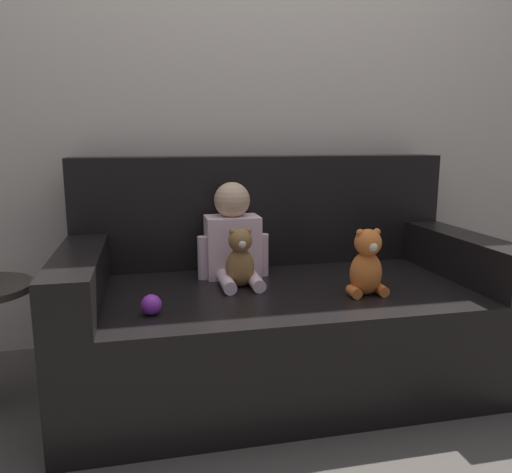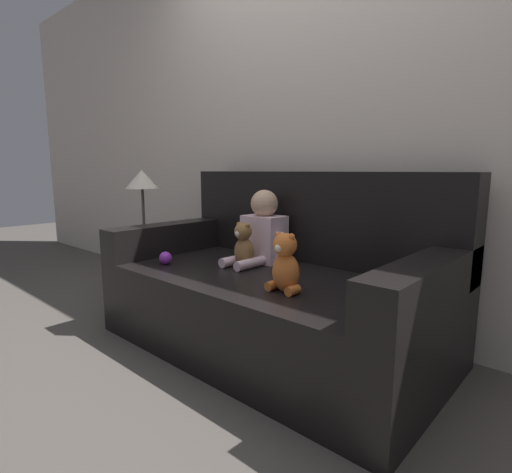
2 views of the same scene
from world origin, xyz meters
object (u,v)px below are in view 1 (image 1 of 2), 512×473
plush_toy_side (367,264)px  person_baby (233,238)px  teddy_bear_brown (240,259)px  toy_ball (151,305)px  couch (278,302)px

plush_toy_side → person_baby: bearing=140.9°
teddy_bear_brown → person_baby: bearing=90.6°
plush_toy_side → toy_ball: (-0.79, -0.05, -0.08)m
person_baby → plush_toy_side: bearing=-39.1°
plush_toy_side → toy_ball: size_ratio=3.66×
teddy_bear_brown → toy_ball: (-0.35, -0.25, -0.08)m
couch → plush_toy_side: size_ratio=6.73×
couch → teddy_bear_brown: couch is taller
person_baby → toy_ball: (-0.35, -0.40, -0.13)m
teddy_bear_brown → plush_toy_side: (0.44, -0.20, 0.01)m
couch → person_baby: couch is taller
couch → toy_ball: (-0.52, -0.32, 0.13)m
plush_toy_side → toy_ball: plush_toy_side is taller
couch → person_baby: size_ratio=4.26×
person_baby → teddy_bear_brown: (0.00, -0.15, -0.05)m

